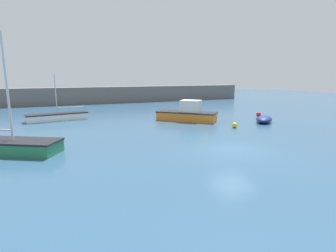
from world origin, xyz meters
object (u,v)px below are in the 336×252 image
rowboat_blue_near (264,119)px  mooring_buoy_red (259,114)px  sailboat_twin_hulled (58,117)px  motorboat_grey_hull (188,114)px  sailboat_tall_mast (14,146)px  mooring_buoy_yellow (235,125)px

rowboat_blue_near → mooring_buoy_red: 3.94m
sailboat_twin_hulled → mooring_buoy_red: size_ratio=11.86×
rowboat_blue_near → motorboat_grey_hull: 7.76m
motorboat_grey_hull → sailboat_tall_mast: bearing=65.9°
mooring_buoy_yellow → mooring_buoy_red: size_ratio=0.94×
motorboat_grey_hull → mooring_buoy_yellow: motorboat_grey_hull is taller
sailboat_twin_hulled → rowboat_blue_near: bearing=145.2°
motorboat_grey_hull → sailboat_tall_mast: 16.45m
motorboat_grey_hull → mooring_buoy_red: bearing=-141.4°
rowboat_blue_near → mooring_buoy_red: bearing=14.1°
rowboat_blue_near → mooring_buoy_yellow: size_ratio=6.42×
motorboat_grey_hull → rowboat_blue_near: bearing=-167.7°
sailboat_tall_mast → mooring_buoy_yellow: size_ratio=14.45×
mooring_buoy_yellow → motorboat_grey_hull: bearing=113.2°
rowboat_blue_near → motorboat_grey_hull: (-6.64, 3.99, 0.41)m
rowboat_blue_near → sailboat_tall_mast: 21.94m
sailboat_twin_hulled → sailboat_tall_mast: size_ratio=0.87×
sailboat_twin_hulled → mooring_buoy_yellow: (14.80, -10.52, -0.16)m
sailboat_twin_hulled → mooring_buoy_yellow: bearing=135.8°
rowboat_blue_near → mooring_buoy_yellow: bearing=151.9°
sailboat_twin_hulled → sailboat_tall_mast: (-2.56, -11.77, 0.06)m
sailboat_twin_hulled → mooring_buoy_yellow: size_ratio=12.59×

